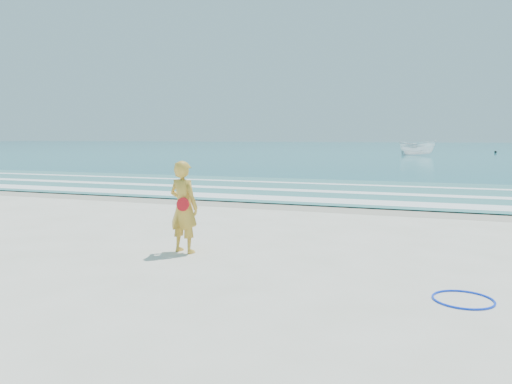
% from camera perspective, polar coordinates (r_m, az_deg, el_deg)
% --- Properties ---
extents(ground, '(400.00, 400.00, 0.00)m').
position_cam_1_polar(ground, '(8.87, -12.70, -9.00)').
color(ground, silver).
rests_on(ground, ground).
extents(wet_sand, '(400.00, 2.40, 0.00)m').
position_cam_1_polar(wet_sand, '(16.99, 3.90, -1.52)').
color(wet_sand, '#B2A893').
rests_on(wet_sand, ground).
extents(ocean, '(400.00, 190.00, 0.04)m').
position_cam_1_polar(ocean, '(112.29, 17.69, 4.88)').
color(ocean, '#19727F').
rests_on(ocean, ground).
extents(shallow, '(400.00, 10.00, 0.01)m').
position_cam_1_polar(shallow, '(21.80, 7.55, 0.30)').
color(shallow, '#59B7AD').
rests_on(shallow, ocean).
extents(foam_near, '(400.00, 1.40, 0.01)m').
position_cam_1_polar(foam_near, '(18.23, 5.03, -0.83)').
color(foam_near, white).
rests_on(foam_near, shallow).
extents(foam_mid, '(400.00, 0.90, 0.01)m').
position_cam_1_polar(foam_mid, '(21.02, 7.08, 0.10)').
color(foam_mid, white).
rests_on(foam_mid, shallow).
extents(foam_far, '(400.00, 0.60, 0.01)m').
position_cam_1_polar(foam_far, '(24.24, 8.83, 0.90)').
color(foam_far, white).
rests_on(foam_far, shallow).
extents(hoop, '(1.04, 1.04, 0.03)m').
position_cam_1_polar(hoop, '(7.84, 22.60, -11.27)').
color(hoop, '#0D37F1').
rests_on(hoop, ground).
extents(boat, '(5.06, 3.48, 1.83)m').
position_cam_1_polar(boat, '(63.62, 17.97, 4.81)').
color(boat, white).
rests_on(boat, ocean).
extents(buoy, '(0.35, 0.35, 0.35)m').
position_cam_1_polar(buoy, '(76.42, 25.70, 4.15)').
color(buoy, black).
rests_on(buoy, ocean).
extents(woman, '(0.76, 0.59, 1.85)m').
position_cam_1_polar(woman, '(10.08, -8.27, -1.70)').
color(woman, gold).
rests_on(woman, ground).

